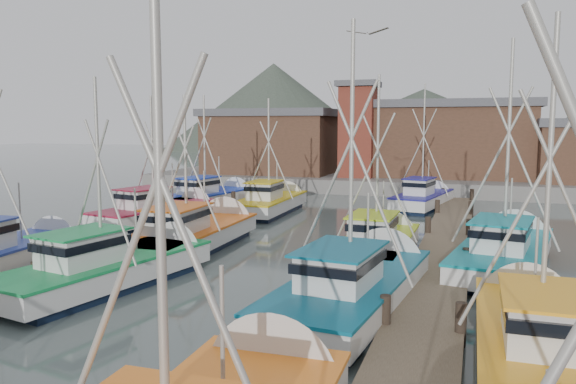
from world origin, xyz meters
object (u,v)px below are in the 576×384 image
(boat_4, at_px, (117,267))
(boat_12, at_px, (272,202))
(lookout_tower, at_px, (358,129))
(boat_8, at_px, (195,234))

(boat_4, height_order, boat_12, boat_12)
(boat_12, bearing_deg, lookout_tower, 78.65)
(lookout_tower, bearing_deg, boat_4, -93.73)
(boat_4, relative_size, boat_12, 1.06)
(boat_4, xyz_separation_m, boat_12, (-0.58, 18.08, 0.00))
(boat_4, bearing_deg, boat_8, 103.38)
(boat_8, height_order, boat_12, boat_12)
(boat_8, bearing_deg, boat_4, -88.77)
(lookout_tower, relative_size, boat_4, 0.89)
(boat_12, bearing_deg, boat_4, -89.16)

